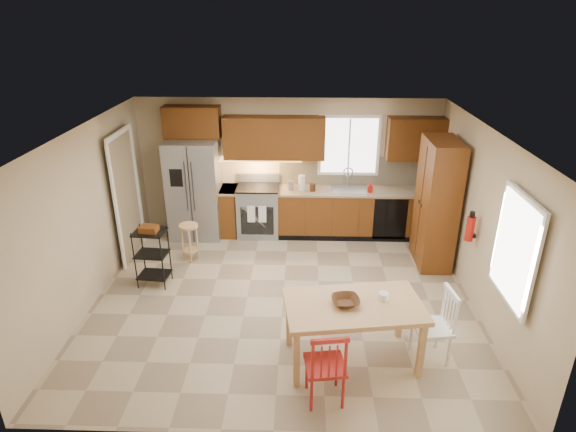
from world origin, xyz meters
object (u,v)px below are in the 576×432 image
Objects in this scene: pantry at (437,204)px; fire_extinguisher at (470,229)px; table_jar at (383,298)px; utility_cart at (152,257)px; soap_bottle at (370,187)px; dining_table at (352,333)px; range_stove at (259,211)px; chair_white at (432,326)px; chair_red at (325,364)px; bar_stool at (190,242)px; refrigerator at (195,189)px; table_bowl at (345,304)px.

fire_extinguisher is (0.20, -1.05, 0.05)m from pantry.
utility_cart is at bearing 154.30° from table_jar.
soap_bottle is 0.12× the size of dining_table.
chair_white is (2.38, -3.46, 0.01)m from range_stove.
fire_extinguisher reaches higher than chair_red.
fire_extinguisher is 0.55× the size of bar_stool.
refrigerator reaches higher than table_bowl.
fire_extinguisher is 1.98m from table_jar.
soap_bottle is 0.20× the size of chair_red.
chair_white is 6.72× the size of table_jar.
soap_bottle is at bearing -2.21° from chair_white.
refrigerator is at bearing 85.00° from utility_cart.
dining_table is 4.94× the size of table_bowl.
range_stove is 3.79m from dining_table.
chair_red is at bearing -60.63° from bar_stool.
pantry reaches higher than range_stove.
refrigerator is 3.18m from soap_bottle.
fire_extinguisher is at bearing -79.22° from pantry.
refrigerator is 9.53× the size of soap_bottle.
soap_bottle reaches higher than range_stove.
refrigerator is 1.98× the size of range_stove.
range_stove is 0.44× the size of pantry.
refrigerator is 5.62× the size of table_bowl.
soap_bottle is 1.31m from pantry.
chair_red reaches higher than bar_stool.
range_stove is at bearing 110.78° from table_bowl.
chair_red reaches higher than table_jar.
fire_extinguisher is at bearing 2.52° from utility_cart.
utility_cart reaches higher than dining_table.
range_stove is 0.98× the size of chair_white.
dining_table is 0.74m from chair_red.
chair_white is at bearing -17.89° from utility_cart.
utility_cart is (-3.84, 1.61, -0.00)m from chair_white.
refrigerator is at bearing 89.27° from bar_stool.
refrigerator is 1.94× the size of chair_white.
soap_bottle is 0.09× the size of pantry.
range_stove is at bearing 26.41° from chair_white.
table_bowl is 2.32× the size of table_jar.
range_stove is at bearing 161.71° from pantry.
soap_bottle is 3.50m from table_bowl.
table_jar is (-1.40, -1.37, -0.28)m from fire_extinguisher.
soap_bottle reaches higher than chair_red.
pantry is 2.25× the size of utility_cart.
pantry is 2.61m from chair_white.
utility_cart is (-4.64, 0.19, -0.63)m from fire_extinguisher.
refrigerator reaches higher than range_stove.
pantry is 3.03m from dining_table.
fire_extinguisher reaches higher than table_jar.
refrigerator is 4.23m from pantry.
utility_cart is at bearing -128.34° from range_stove.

